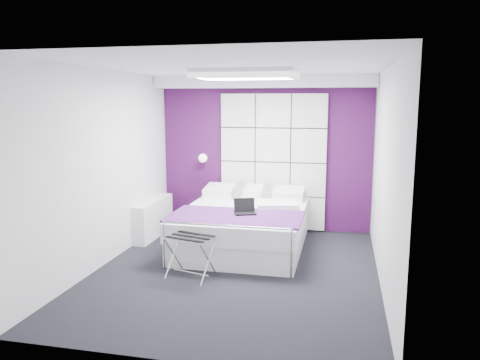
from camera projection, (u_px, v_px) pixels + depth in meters
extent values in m
plane|color=black|center=(236.00, 271.00, 6.08)|extent=(4.40, 4.40, 0.00)
plane|color=white|center=(236.00, 66.00, 5.65)|extent=(4.40, 4.40, 0.00)
plane|color=silver|center=(265.00, 154.00, 7.98)|extent=(3.60, 0.00, 3.60)
plane|color=silver|center=(105.00, 168.00, 6.25)|extent=(0.00, 4.40, 4.40)
plane|color=silver|center=(385.00, 178.00, 5.48)|extent=(0.00, 4.40, 4.40)
cube|color=#3D0E3F|center=(265.00, 154.00, 7.97)|extent=(3.58, 0.02, 2.58)
cube|color=white|center=(263.00, 81.00, 7.54)|extent=(3.58, 0.50, 0.20)
sphere|color=white|center=(204.00, 158.00, 8.08)|extent=(0.15, 0.15, 0.15)
cube|color=white|center=(153.00, 218.00, 7.64)|extent=(0.22, 1.20, 0.60)
cube|color=white|center=(244.00, 237.00, 7.05)|extent=(1.74, 2.17, 0.33)
cube|color=white|center=(244.00, 218.00, 7.00)|extent=(1.78, 2.21, 0.27)
cube|color=#49195D|center=(236.00, 217.00, 6.45)|extent=(1.84, 0.98, 0.03)
cube|color=white|center=(218.00, 200.00, 8.11)|extent=(0.40, 0.31, 0.04)
cube|color=black|center=(191.00, 237.00, 5.80)|extent=(0.54, 0.40, 0.01)
cube|color=black|center=(245.00, 213.00, 6.53)|extent=(0.29, 0.20, 0.02)
cube|color=black|center=(247.00, 204.00, 6.61)|extent=(0.29, 0.01, 0.20)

